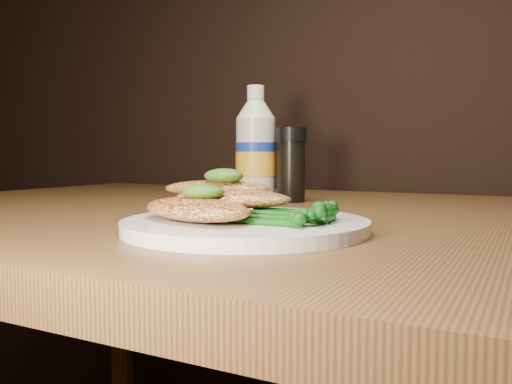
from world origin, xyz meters
The scene contains 9 objects.
plate centered at (0.10, 0.86, 0.76)m, with size 0.24×0.24×0.01m, color white.
chicken_front centered at (0.07, 0.83, 0.77)m, with size 0.14×0.07×0.02m, color #EB984A.
chicken_mid centered at (0.08, 0.87, 0.78)m, with size 0.12×0.06×0.02m, color #EB984A.
chicken_back centered at (0.05, 0.90, 0.79)m, with size 0.12×0.06×0.02m, color #EB984A.
pesto_front centered at (0.07, 0.84, 0.79)m, with size 0.04×0.04×0.02m, color #123708.
pesto_back centered at (0.06, 0.89, 0.80)m, with size 0.04×0.04×0.02m, color #123708.
broccolini_bundle centered at (0.14, 0.86, 0.77)m, with size 0.11×0.09×0.02m, color #124E11, non-canonical shape.
mayo_bottle centered at (-0.05, 1.17, 0.84)m, with size 0.07×0.07×0.18m, color beige, non-canonical shape.
pepper_grinder centered at (0.01, 1.17, 0.81)m, with size 0.05×0.05×0.12m, color black, non-canonical shape.
Camera 1 is at (0.35, 0.42, 0.83)m, focal length 37.19 mm.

